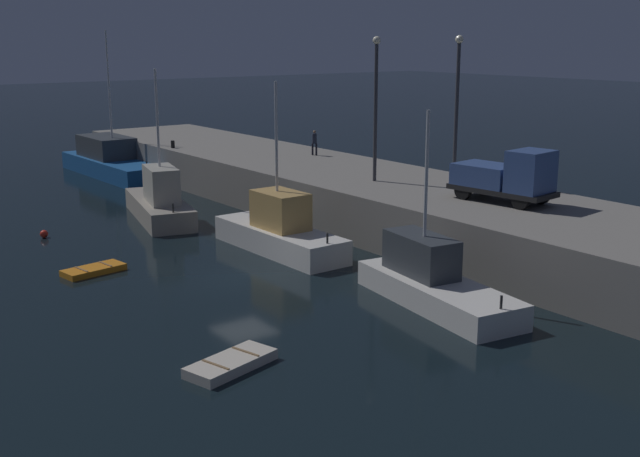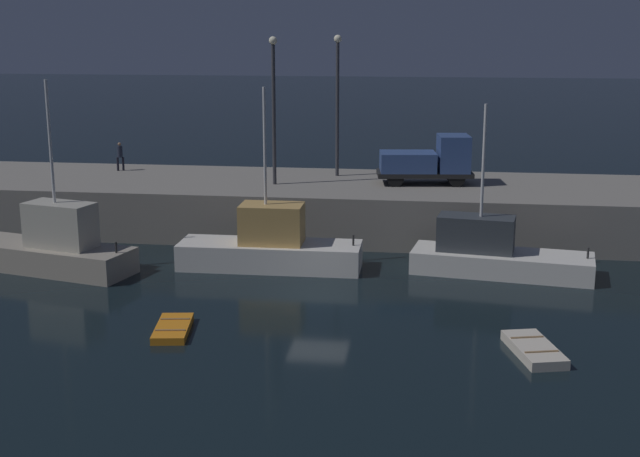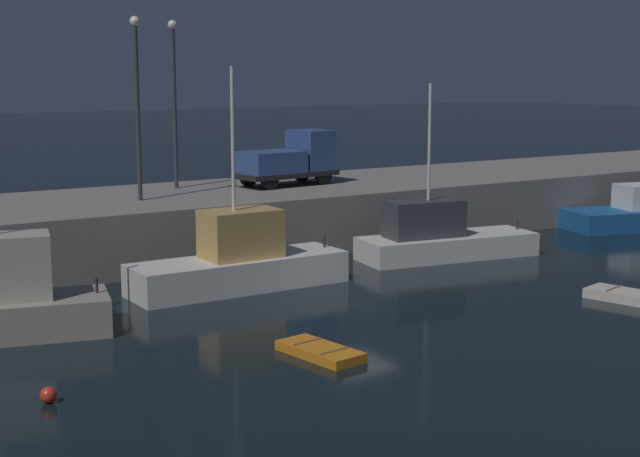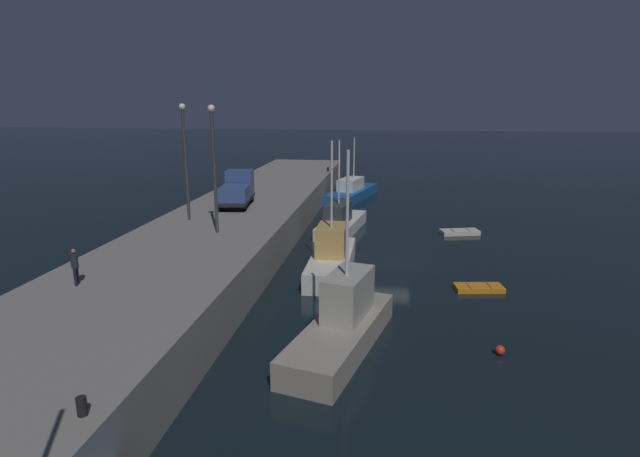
% 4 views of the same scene
% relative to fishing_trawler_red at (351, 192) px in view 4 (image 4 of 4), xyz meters
% --- Properties ---
extents(ground_plane, '(320.00, 320.00, 0.00)m').
position_rel_fishing_trawler_red_xyz_m(ground_plane, '(-22.81, -4.78, -0.81)').
color(ground_plane, black).
extents(pier_quay, '(73.80, 9.26, 2.68)m').
position_rel_fishing_trawler_red_xyz_m(pier_quay, '(-22.81, 7.29, 0.54)').
color(pier_quay, gray).
rests_on(pier_quay, ground).
extents(fishing_trawler_red, '(10.85, 5.53, 6.78)m').
position_rel_fishing_trawler_red_xyz_m(fishing_trawler_red, '(0.00, 0.00, 0.00)').
color(fishing_trawler_red, '#195193').
rests_on(fishing_trawler_red, ground).
extents(fishing_boat_white, '(8.94, 4.58, 8.83)m').
position_rel_fishing_trawler_red_xyz_m(fishing_boat_white, '(-35.71, -2.60, 0.27)').
color(fishing_boat_white, gray).
rests_on(fishing_boat_white, ground).
extents(fishing_boat_orange, '(8.44, 3.78, 7.77)m').
position_rel_fishing_trawler_red_xyz_m(fishing_boat_orange, '(-15.25, -0.39, 0.11)').
color(fishing_boat_orange, silver).
rests_on(fishing_boat_orange, ground).
extents(fishing_trawler_green, '(8.56, 2.59, 8.47)m').
position_rel_fishing_trawler_red_xyz_m(fishing_trawler_green, '(-25.61, -0.88, 0.24)').
color(fishing_trawler_green, silver).
rests_on(fishing_trawler_green, ground).
extents(dinghy_orange_near, '(2.08, 3.37, 0.39)m').
position_rel_fishing_trawler_red_xyz_m(dinghy_orange_near, '(-14.49, -10.30, -0.63)').
color(dinghy_orange_near, beige).
rests_on(dinghy_orange_near, ground).
extents(rowboat_white_mid, '(1.63, 2.93, 0.32)m').
position_rel_fishing_trawler_red_xyz_m(rowboat_white_mid, '(-27.60, -9.85, -0.66)').
color(rowboat_white_mid, orange).
rests_on(rowboat_white_mid, ground).
extents(mooring_buoy_near, '(0.43, 0.43, 0.43)m').
position_rel_fishing_trawler_red_xyz_m(mooring_buoy_near, '(-35.53, -9.53, -0.59)').
color(mooring_buoy_near, red).
rests_on(mooring_buoy_near, ground).
extents(lamp_post_west, '(0.44, 0.44, 7.91)m').
position_rel_fishing_trawler_red_xyz_m(lamp_post_west, '(-26.74, 6.31, 6.50)').
color(lamp_post_west, '#38383D').
rests_on(lamp_post_west, pier_quay).
extents(lamp_post_east, '(0.44, 0.44, 7.97)m').
position_rel_fishing_trawler_red_xyz_m(lamp_post_east, '(-23.65, 9.44, 6.53)').
color(lamp_post_east, '#38383D').
rests_on(lamp_post_east, pier_quay).
extents(utility_truck, '(5.37, 2.70, 2.68)m').
position_rel_fishing_trawler_red_xyz_m(utility_truck, '(-18.35, 7.55, 3.14)').
color(utility_truck, black).
rests_on(utility_truck, pier_quay).
extents(dockworker, '(0.44, 0.39, 1.70)m').
position_rel_fishing_trawler_red_xyz_m(dockworker, '(-36.71, 9.47, 2.84)').
color(dockworker, black).
rests_on(dockworker, pier_quay).
extents(bollard_west, '(0.28, 0.28, 0.49)m').
position_rel_fishing_trawler_red_xyz_m(bollard_west, '(2.65, 3.00, 2.12)').
color(bollard_west, black).
rests_on(bollard_west, pier_quay).
extents(bollard_central, '(0.28, 0.28, 0.53)m').
position_rel_fishing_trawler_red_xyz_m(bollard_central, '(-45.82, 3.37, 2.14)').
color(bollard_central, black).
rests_on(bollard_central, pier_quay).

